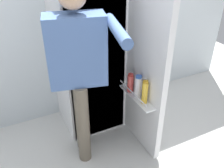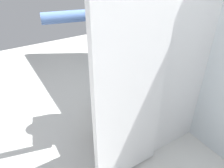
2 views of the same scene
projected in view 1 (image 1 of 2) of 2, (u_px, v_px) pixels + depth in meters
name	position (u px, v px, depth m)	size (l,w,h in m)	color
ground_plane	(110.00, 148.00, 2.59)	(6.54, 6.54, 0.00)	silver
kitchen_wall	(74.00, 9.00, 2.63)	(4.40, 0.10, 2.45)	silver
refrigerator	(92.00, 55.00, 2.53)	(0.67, 1.18, 1.71)	white
person	(79.00, 64.00, 2.04)	(0.57, 0.84, 1.65)	#665B4C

